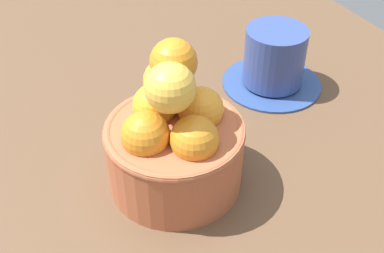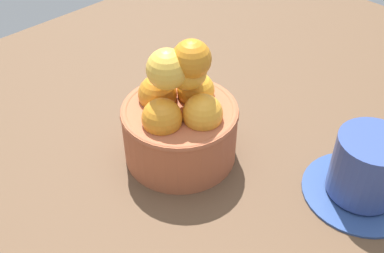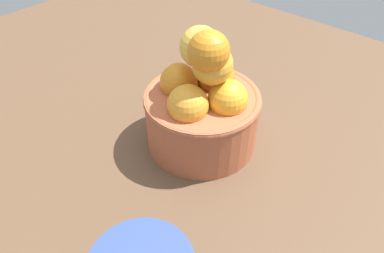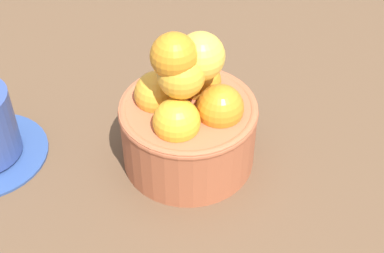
# 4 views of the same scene
# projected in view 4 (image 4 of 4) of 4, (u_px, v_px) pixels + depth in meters

# --- Properties ---
(ground_plane) EXTENTS (1.13, 0.85, 0.05)m
(ground_plane) POSITION_uv_depth(u_px,v_px,m) (189.00, 173.00, 0.61)
(ground_plane) COLOR brown
(terracotta_bowl) EXTENTS (0.14, 0.14, 0.16)m
(terracotta_bowl) POSITION_uv_depth(u_px,v_px,m) (188.00, 118.00, 0.55)
(terracotta_bowl) COLOR #AD5938
(terracotta_bowl) RESTS_ON ground_plane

